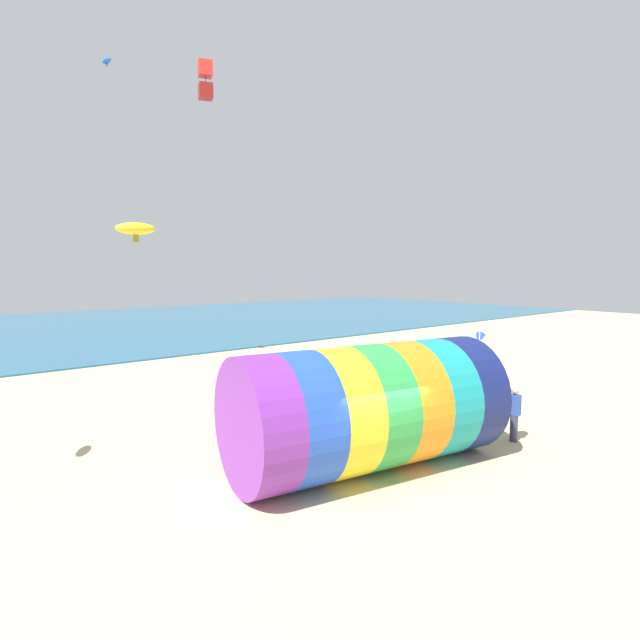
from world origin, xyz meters
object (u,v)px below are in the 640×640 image
Objects in this scene: giant_inflatable_tube at (368,407)px; kite_blue_parafoil at (107,61)px; kite_handler at (514,413)px; kite_yellow_parafoil at (136,229)px; kite_red_box at (205,80)px; beach_flag at (482,339)px.

kite_blue_parafoil is at bearing 93.74° from giant_inflatable_tube.
kite_handler is 13.71m from kite_yellow_parafoil.
kite_handler is at bearing -46.61° from kite_yellow_parafoil.
kite_handler is 1.19× the size of kite_red_box.
kite_yellow_parafoil is at bearing -103.62° from kite_blue_parafoil.
kite_yellow_parafoil is at bearing 114.78° from giant_inflatable_tube.
kite_handler is at bearing -134.76° from beach_flag.
giant_inflatable_tube is 9.70m from kite_yellow_parafoil.
kite_blue_parafoil is at bearing 76.38° from kite_yellow_parafoil.
giant_inflatable_tube is 22.16m from kite_blue_parafoil.
kite_handler is 1.28× the size of kite_yellow_parafoil.
kite_blue_parafoil is at bearing 121.21° from beach_flag.
kite_red_box is at bearing 139.05° from beach_flag.
kite_red_box is 8.84m from kite_blue_parafoil.
kite_blue_parafoil is 13.34m from kite_yellow_parafoil.
beach_flag is at bearing -26.33° from kite_yellow_parafoil.
kite_blue_parafoil is (-6.17, 18.66, 14.78)m from kite_handler.
kite_blue_parafoil reaches higher than kite_handler.
kite_red_box is 0.50× the size of beach_flag.
beach_flag is (9.36, -15.44, -13.04)m from kite_blue_parafoil.
giant_inflatable_tube is 5.39× the size of kite_red_box.
kite_red_box is at bearing 90.35° from giant_inflatable_tube.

